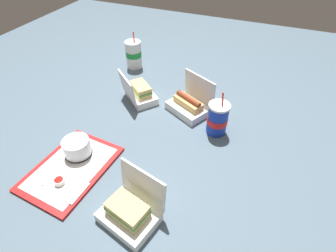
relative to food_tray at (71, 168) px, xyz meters
name	(u,v)px	position (x,y,z in m)	size (l,w,h in m)	color
ground_plane	(158,132)	(0.33, -0.23, -0.01)	(3.20, 3.20, 0.00)	#4C6070
food_tray	(71,168)	(0.00, 0.00, 0.00)	(0.39, 0.29, 0.01)	red
cake_container	(77,148)	(0.07, 0.02, 0.04)	(0.11, 0.11, 0.07)	black
ketchup_cup	(59,181)	(-0.08, -0.01, 0.02)	(0.04, 0.04, 0.02)	white
napkin_stack	(71,189)	(-0.08, -0.07, 0.01)	(0.10, 0.10, 0.00)	white
plastic_fork	(47,173)	(-0.06, 0.06, 0.01)	(0.11, 0.01, 0.01)	white
clamshell_hotdog_right	(189,104)	(0.54, -0.31, 0.03)	(0.22, 0.24, 0.18)	white
clamshell_sandwich_left	(140,93)	(0.53, -0.04, 0.04)	(0.23, 0.23, 0.16)	white
clamshell_sandwich_center	(130,211)	(-0.10, -0.32, 0.04)	(0.20, 0.22, 0.18)	white
soda_cup_back	(134,54)	(0.84, 0.16, 0.08)	(0.10, 0.10, 0.23)	white
soda_cup_right	(218,119)	(0.44, -0.48, 0.07)	(0.10, 0.10, 0.21)	#1938B7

